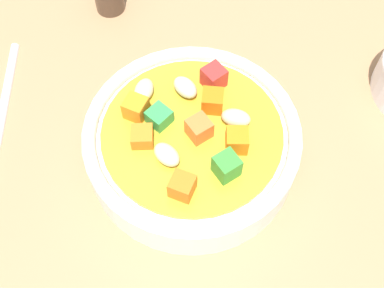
# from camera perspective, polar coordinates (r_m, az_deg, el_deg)

# --- Properties ---
(ground_plane) EXTENTS (1.40, 1.40, 0.02)m
(ground_plane) POSITION_cam_1_polar(r_m,az_deg,el_deg) (0.42, 0.00, -2.19)
(ground_plane) COLOR #9E754F
(soup_bowl_main) EXTENTS (0.17, 0.17, 0.06)m
(soup_bowl_main) POSITION_cam_1_polar(r_m,az_deg,el_deg) (0.39, -0.01, 0.23)
(soup_bowl_main) COLOR white
(soup_bowl_main) RESTS_ON ground_plane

